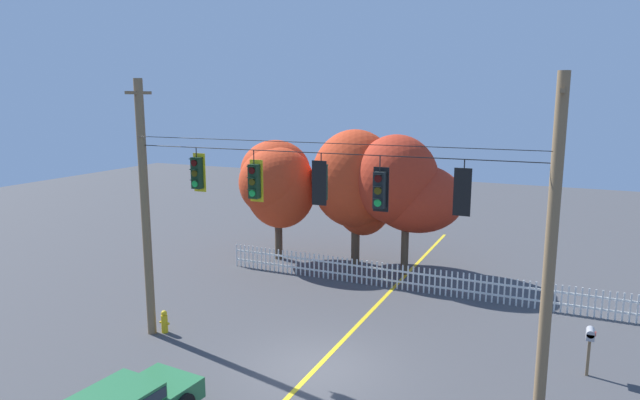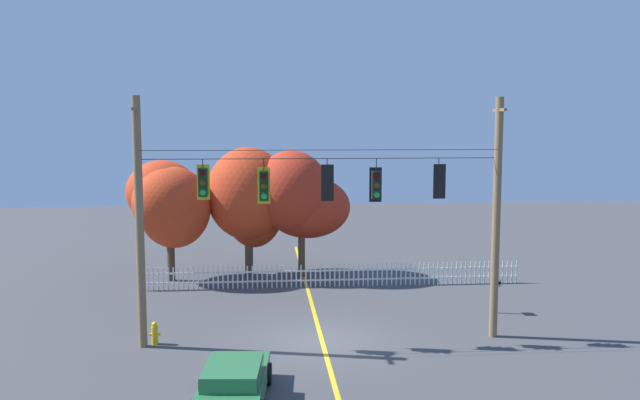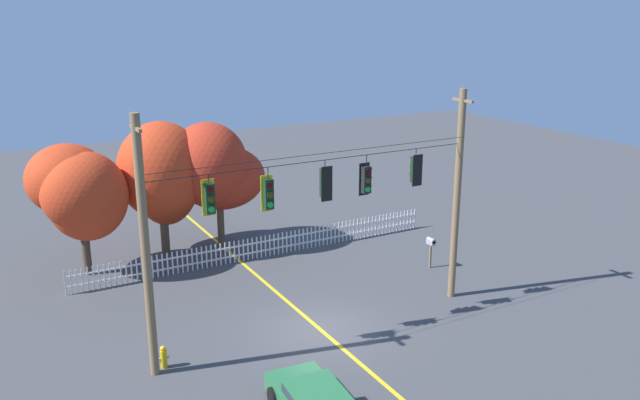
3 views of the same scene
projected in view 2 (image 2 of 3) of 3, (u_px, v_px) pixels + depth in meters
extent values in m
plane|color=#424244|center=(322.00, 341.00, 22.93)|extent=(80.00, 80.00, 0.00)
cube|color=gold|center=(322.00, 341.00, 22.93)|extent=(0.16, 36.00, 0.01)
cylinder|color=brown|center=(140.00, 224.00, 21.92)|extent=(0.29, 0.29, 8.49)
cylinder|color=brown|center=(496.00, 219.00, 22.99)|extent=(0.29, 0.29, 8.49)
cube|color=brown|center=(136.00, 109.00, 21.49)|extent=(0.10, 1.10, 0.10)
cube|color=brown|center=(500.00, 110.00, 22.56)|extent=(0.10, 1.10, 0.10)
cylinder|color=black|center=(322.00, 159.00, 22.21)|extent=(12.08, 0.02, 0.02)
cylinder|color=black|center=(323.00, 150.00, 21.93)|extent=(12.08, 0.02, 0.02)
cylinder|color=black|center=(203.00, 164.00, 21.88)|extent=(0.03, 0.03, 0.30)
cube|color=yellow|center=(203.00, 182.00, 22.08)|extent=(0.43, 0.02, 1.20)
cube|color=black|center=(203.00, 182.00, 21.95)|extent=(0.30, 0.24, 0.96)
cylinder|color=#410706|center=(202.00, 173.00, 21.78)|extent=(0.20, 0.03, 0.20)
cube|color=black|center=(202.00, 170.00, 21.72)|extent=(0.22, 0.12, 0.06)
cylinder|color=#463B09|center=(203.00, 183.00, 21.81)|extent=(0.20, 0.03, 0.20)
cube|color=black|center=(202.00, 179.00, 21.76)|extent=(0.22, 0.12, 0.06)
cylinder|color=green|center=(203.00, 192.00, 21.85)|extent=(0.20, 0.03, 0.20)
cube|color=black|center=(203.00, 189.00, 21.79)|extent=(0.22, 0.12, 0.06)
cylinder|color=black|center=(264.00, 165.00, 22.06)|extent=(0.03, 0.03, 0.42)
cube|color=yellow|center=(264.00, 186.00, 22.27)|extent=(0.43, 0.02, 1.25)
cube|color=black|center=(264.00, 186.00, 22.14)|extent=(0.30, 0.24, 1.00)
cylinder|color=#410706|center=(264.00, 176.00, 21.97)|extent=(0.20, 0.03, 0.20)
cube|color=black|center=(264.00, 173.00, 21.91)|extent=(0.22, 0.12, 0.06)
cylinder|color=#463B09|center=(264.00, 186.00, 22.01)|extent=(0.20, 0.03, 0.20)
cube|color=black|center=(264.00, 183.00, 21.95)|extent=(0.22, 0.12, 0.06)
cylinder|color=green|center=(264.00, 196.00, 22.04)|extent=(0.20, 0.03, 0.20)
cube|color=black|center=(264.00, 193.00, 21.99)|extent=(0.22, 0.12, 0.06)
cylinder|color=black|center=(327.00, 163.00, 22.24)|extent=(0.03, 0.03, 0.32)
cube|color=black|center=(327.00, 183.00, 22.19)|extent=(0.43, 0.02, 1.24)
cube|color=black|center=(327.00, 182.00, 22.32)|extent=(0.30, 0.24, 1.00)
cylinder|color=#410706|center=(327.00, 172.00, 22.41)|extent=(0.20, 0.03, 0.20)
cube|color=black|center=(327.00, 169.00, 22.44)|extent=(0.22, 0.12, 0.06)
cylinder|color=#463B09|center=(327.00, 182.00, 22.45)|extent=(0.20, 0.03, 0.20)
cube|color=black|center=(327.00, 179.00, 22.48)|extent=(0.22, 0.12, 0.06)
cylinder|color=green|center=(327.00, 192.00, 22.49)|extent=(0.20, 0.03, 0.20)
cube|color=black|center=(327.00, 188.00, 22.52)|extent=(0.22, 0.12, 0.06)
cylinder|color=black|center=(376.00, 165.00, 22.40)|extent=(0.03, 0.03, 0.43)
cube|color=black|center=(375.00, 185.00, 22.60)|extent=(0.43, 0.02, 1.20)
cube|color=black|center=(376.00, 185.00, 22.47)|extent=(0.30, 0.24, 0.97)
cylinder|color=#410706|center=(377.00, 176.00, 22.30)|extent=(0.20, 0.03, 0.20)
cube|color=black|center=(377.00, 173.00, 22.25)|extent=(0.22, 0.12, 0.06)
cylinder|color=#463B09|center=(377.00, 185.00, 22.34)|extent=(0.20, 0.03, 0.20)
cube|color=black|center=(377.00, 182.00, 22.28)|extent=(0.22, 0.12, 0.06)
cylinder|color=green|center=(377.00, 195.00, 22.38)|extent=(0.20, 0.03, 0.20)
cube|color=black|center=(377.00, 192.00, 22.32)|extent=(0.22, 0.12, 0.06)
cylinder|color=black|center=(439.00, 163.00, 22.58)|extent=(0.03, 0.03, 0.32)
cube|color=black|center=(439.00, 181.00, 22.52)|extent=(0.43, 0.02, 1.20)
cube|color=black|center=(438.00, 181.00, 22.65)|extent=(0.30, 0.24, 0.96)
cylinder|color=#410706|center=(438.00, 172.00, 22.75)|extent=(0.20, 0.03, 0.20)
cube|color=black|center=(437.00, 168.00, 22.78)|extent=(0.22, 0.12, 0.06)
cylinder|color=#463B09|center=(437.00, 181.00, 22.79)|extent=(0.20, 0.03, 0.20)
cube|color=black|center=(437.00, 177.00, 22.82)|extent=(0.22, 0.12, 0.06)
cylinder|color=green|center=(437.00, 190.00, 22.82)|extent=(0.20, 0.03, 0.20)
cube|color=black|center=(437.00, 187.00, 22.85)|extent=(0.22, 0.12, 0.06)
cube|color=silver|center=(138.00, 279.00, 29.86)|extent=(0.06, 0.04, 1.07)
cube|color=silver|center=(143.00, 279.00, 29.88)|extent=(0.06, 0.04, 1.07)
cube|color=silver|center=(148.00, 279.00, 29.90)|extent=(0.06, 0.04, 1.07)
cube|color=silver|center=(153.00, 279.00, 29.92)|extent=(0.06, 0.04, 1.07)
cube|color=silver|center=(158.00, 279.00, 29.94)|extent=(0.06, 0.04, 1.07)
cube|color=silver|center=(163.00, 279.00, 29.96)|extent=(0.06, 0.04, 1.07)
cube|color=silver|center=(168.00, 279.00, 29.98)|extent=(0.06, 0.04, 1.07)
cube|color=silver|center=(173.00, 279.00, 30.00)|extent=(0.06, 0.04, 1.07)
cube|color=silver|center=(178.00, 279.00, 30.02)|extent=(0.06, 0.04, 1.07)
cube|color=silver|center=(183.00, 278.00, 30.04)|extent=(0.06, 0.04, 1.07)
cube|color=silver|center=(188.00, 278.00, 30.06)|extent=(0.06, 0.04, 1.07)
cube|color=silver|center=(193.00, 278.00, 30.08)|extent=(0.06, 0.04, 1.07)
cube|color=silver|center=(198.00, 278.00, 30.10)|extent=(0.06, 0.04, 1.07)
cube|color=silver|center=(203.00, 278.00, 30.12)|extent=(0.06, 0.04, 1.07)
cube|color=silver|center=(208.00, 278.00, 30.14)|extent=(0.06, 0.04, 1.07)
cube|color=silver|center=(213.00, 278.00, 30.16)|extent=(0.06, 0.04, 1.07)
cube|color=silver|center=(218.00, 278.00, 30.18)|extent=(0.06, 0.04, 1.07)
cube|color=silver|center=(223.00, 278.00, 30.20)|extent=(0.06, 0.04, 1.07)
cube|color=silver|center=(228.00, 278.00, 30.21)|extent=(0.06, 0.04, 1.07)
cube|color=silver|center=(233.00, 277.00, 30.23)|extent=(0.06, 0.04, 1.07)
cube|color=silver|center=(238.00, 277.00, 30.25)|extent=(0.06, 0.04, 1.07)
cube|color=silver|center=(243.00, 277.00, 30.27)|extent=(0.06, 0.04, 1.07)
cube|color=silver|center=(248.00, 277.00, 30.29)|extent=(0.06, 0.04, 1.07)
cube|color=silver|center=(252.00, 277.00, 30.31)|extent=(0.06, 0.04, 1.07)
cube|color=silver|center=(257.00, 277.00, 30.33)|extent=(0.06, 0.04, 1.07)
cube|color=silver|center=(262.00, 277.00, 30.35)|extent=(0.06, 0.04, 1.07)
cube|color=silver|center=(267.00, 277.00, 30.37)|extent=(0.06, 0.04, 1.07)
cube|color=silver|center=(272.00, 277.00, 30.39)|extent=(0.06, 0.04, 1.07)
cube|color=silver|center=(277.00, 277.00, 30.41)|extent=(0.06, 0.04, 1.07)
cube|color=silver|center=(282.00, 277.00, 30.43)|extent=(0.06, 0.04, 1.07)
cube|color=silver|center=(287.00, 276.00, 30.45)|extent=(0.06, 0.04, 1.07)
cube|color=silver|center=(291.00, 276.00, 30.47)|extent=(0.06, 0.04, 1.07)
cube|color=silver|center=(296.00, 276.00, 30.49)|extent=(0.06, 0.04, 1.07)
cube|color=silver|center=(301.00, 276.00, 30.51)|extent=(0.06, 0.04, 1.07)
cube|color=silver|center=(306.00, 276.00, 30.53)|extent=(0.06, 0.04, 1.07)
cube|color=silver|center=(311.00, 276.00, 30.55)|extent=(0.06, 0.04, 1.07)
cube|color=silver|center=(315.00, 276.00, 30.57)|extent=(0.06, 0.04, 1.07)
cube|color=silver|center=(320.00, 276.00, 30.59)|extent=(0.06, 0.04, 1.07)
cube|color=silver|center=(325.00, 276.00, 30.61)|extent=(0.06, 0.04, 1.07)
cube|color=silver|center=(330.00, 276.00, 30.63)|extent=(0.06, 0.04, 1.07)
cube|color=silver|center=(335.00, 275.00, 30.65)|extent=(0.06, 0.04, 1.07)
cube|color=silver|center=(339.00, 275.00, 30.67)|extent=(0.06, 0.04, 1.07)
cube|color=silver|center=(344.00, 275.00, 30.69)|extent=(0.06, 0.04, 1.07)
cube|color=silver|center=(349.00, 275.00, 30.71)|extent=(0.06, 0.04, 1.07)
cube|color=silver|center=(354.00, 275.00, 30.73)|extent=(0.06, 0.04, 1.07)
cube|color=silver|center=(358.00, 275.00, 30.75)|extent=(0.06, 0.04, 1.07)
cube|color=silver|center=(363.00, 275.00, 30.77)|extent=(0.06, 0.04, 1.07)
cube|color=silver|center=(368.00, 275.00, 30.79)|extent=(0.06, 0.04, 1.07)
cube|color=silver|center=(373.00, 275.00, 30.80)|extent=(0.06, 0.04, 1.07)
cube|color=silver|center=(377.00, 275.00, 30.82)|extent=(0.06, 0.04, 1.07)
cube|color=silver|center=(382.00, 274.00, 30.84)|extent=(0.06, 0.04, 1.07)
cube|color=silver|center=(387.00, 274.00, 30.86)|extent=(0.06, 0.04, 1.07)
cube|color=silver|center=(392.00, 274.00, 30.88)|extent=(0.06, 0.04, 1.07)
cube|color=silver|center=(396.00, 274.00, 30.90)|extent=(0.06, 0.04, 1.07)
cube|color=silver|center=(401.00, 274.00, 30.92)|extent=(0.06, 0.04, 1.07)
cube|color=silver|center=(406.00, 274.00, 30.94)|extent=(0.06, 0.04, 1.07)
cube|color=silver|center=(410.00, 274.00, 30.96)|extent=(0.06, 0.04, 1.07)
cube|color=silver|center=(415.00, 274.00, 30.98)|extent=(0.06, 0.04, 1.07)
cube|color=silver|center=(420.00, 274.00, 31.00)|extent=(0.06, 0.04, 1.07)
cube|color=silver|center=(424.00, 274.00, 31.02)|extent=(0.06, 0.04, 1.07)
cube|color=silver|center=(429.00, 274.00, 31.04)|extent=(0.06, 0.04, 1.07)
cube|color=silver|center=(434.00, 273.00, 31.06)|extent=(0.06, 0.04, 1.07)
cube|color=silver|center=(438.00, 273.00, 31.08)|extent=(0.06, 0.04, 1.07)
cube|color=silver|center=(443.00, 273.00, 31.10)|extent=(0.06, 0.04, 1.07)
cube|color=silver|center=(448.00, 273.00, 31.12)|extent=(0.06, 0.04, 1.07)
cube|color=silver|center=(452.00, 273.00, 31.14)|extent=(0.06, 0.04, 1.07)
cube|color=silver|center=(457.00, 273.00, 31.16)|extent=(0.06, 0.04, 1.07)
cube|color=silver|center=(462.00, 273.00, 31.18)|extent=(0.06, 0.04, 1.07)
cube|color=silver|center=(466.00, 273.00, 31.20)|extent=(0.06, 0.04, 1.07)
cube|color=silver|center=(471.00, 273.00, 31.22)|extent=(0.06, 0.04, 1.07)
cube|color=silver|center=(475.00, 273.00, 31.24)|extent=(0.06, 0.04, 1.07)
cube|color=silver|center=(480.00, 273.00, 31.26)|extent=(0.06, 0.04, 1.07)
cube|color=silver|center=(485.00, 272.00, 31.28)|extent=(0.06, 0.04, 1.07)
cube|color=silver|center=(489.00, 272.00, 31.30)|extent=(0.06, 0.04, 1.07)
cube|color=silver|center=(494.00, 272.00, 31.32)|extent=(0.06, 0.04, 1.07)
cube|color=silver|center=(498.00, 272.00, 31.34)|extent=(0.06, 0.04, 1.07)
cube|color=silver|center=(503.00, 272.00, 31.36)|extent=(0.06, 0.04, 1.07)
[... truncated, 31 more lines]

